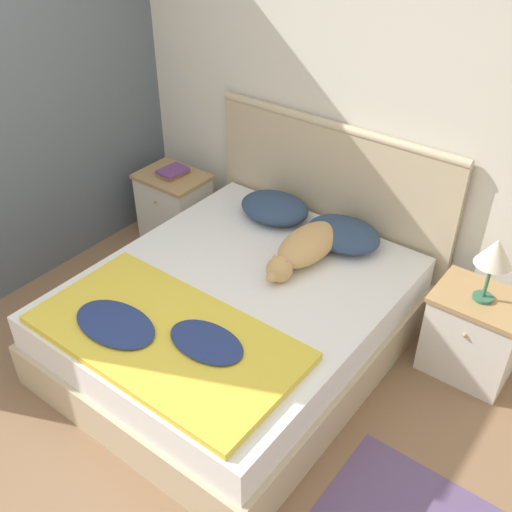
% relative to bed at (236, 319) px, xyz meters
% --- Properties ---
extents(ground_plane, '(16.00, 16.00, 0.00)m').
position_rel_bed_xyz_m(ground_plane, '(-0.15, -1.05, -0.25)').
color(ground_plane, '#896647').
extents(wall_back, '(9.00, 0.06, 2.55)m').
position_rel_bed_xyz_m(wall_back, '(-0.15, 1.08, 1.03)').
color(wall_back, silver).
rests_on(wall_back, ground_plane).
extents(wall_side_left, '(0.06, 3.10, 2.55)m').
position_rel_bed_xyz_m(wall_side_left, '(-1.63, -0.00, 1.03)').
color(wall_side_left, slate).
rests_on(wall_side_left, ground_plane).
extents(bed, '(1.66, 1.96, 0.50)m').
position_rel_bed_xyz_m(bed, '(0.00, 0.00, 0.00)').
color(bed, '#C6B28E').
rests_on(bed, ground_plane).
extents(headboard, '(1.74, 0.06, 1.16)m').
position_rel_bed_xyz_m(headboard, '(-0.00, 1.00, 0.36)').
color(headboard, '#C6B28E').
rests_on(headboard, ground_plane).
extents(nightstand_left, '(0.51, 0.39, 0.54)m').
position_rel_bed_xyz_m(nightstand_left, '(-1.17, 0.70, 0.03)').
color(nightstand_left, silver).
rests_on(nightstand_left, ground_plane).
extents(nightstand_right, '(0.51, 0.39, 0.54)m').
position_rel_bed_xyz_m(nightstand_right, '(1.17, 0.70, 0.03)').
color(nightstand_right, silver).
rests_on(nightstand_right, ground_plane).
extents(pillow_left, '(0.48, 0.37, 0.15)m').
position_rel_bed_xyz_m(pillow_left, '(-0.26, 0.74, 0.33)').
color(pillow_left, navy).
rests_on(pillow_left, bed).
extents(pillow_right, '(0.48, 0.37, 0.15)m').
position_rel_bed_xyz_m(pillow_right, '(0.26, 0.74, 0.33)').
color(pillow_right, navy).
rests_on(pillow_right, bed).
extents(quilt, '(1.41, 0.74, 0.08)m').
position_rel_bed_xyz_m(quilt, '(-0.01, -0.57, 0.28)').
color(quilt, yellow).
rests_on(quilt, bed).
extents(dog, '(0.27, 0.75, 0.17)m').
position_rel_bed_xyz_m(dog, '(0.16, 0.46, 0.34)').
color(dog, tan).
rests_on(dog, bed).
extents(book_stack, '(0.18, 0.23, 0.05)m').
position_rel_bed_xyz_m(book_stack, '(-1.17, 0.72, 0.32)').
color(book_stack, gold).
rests_on(book_stack, nightstand_left).
extents(table_lamp, '(0.19, 0.19, 0.39)m').
position_rel_bed_xyz_m(table_lamp, '(1.17, 0.69, 0.59)').
color(table_lamp, '#336B4C').
rests_on(table_lamp, nightstand_right).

